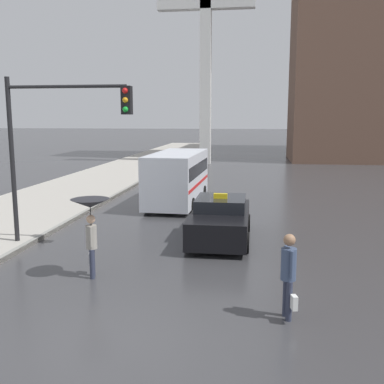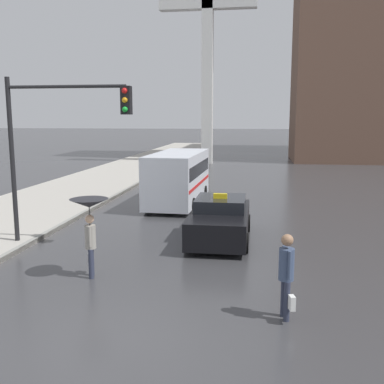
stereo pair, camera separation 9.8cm
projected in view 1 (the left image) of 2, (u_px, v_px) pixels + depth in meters
name	position (u px, v px, depth m)	size (l,w,h in m)	color
ground_plane	(99.00, 350.00, 7.72)	(300.00, 300.00, 0.00)	#38383A
taxi	(220.00, 220.00, 14.59)	(1.91, 4.16, 1.54)	black
ambulance_van	(177.00, 176.00, 20.50)	(2.23, 5.76, 2.38)	silver
pedestrian_with_umbrella	(91.00, 216.00, 10.99)	(0.94, 0.94, 1.99)	#2D3347
pedestrian_man	(289.00, 271.00, 8.77)	(0.36, 0.58, 1.73)	#2D3347
traffic_light	(60.00, 129.00, 13.20)	(3.83, 0.38, 5.14)	black
monument_cross	(206.00, 39.00, 37.14)	(8.03, 0.90, 18.25)	white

